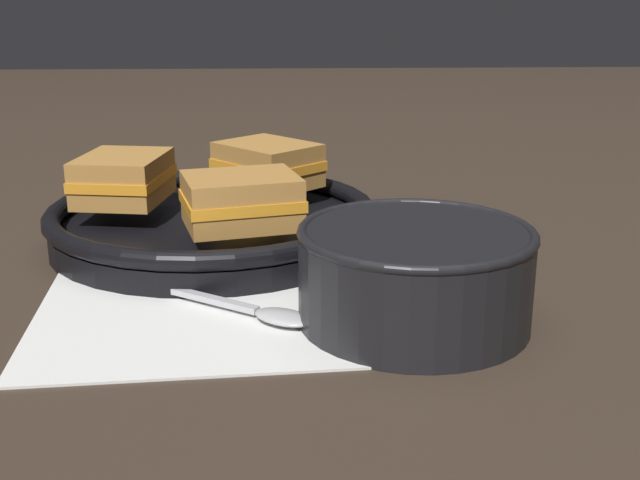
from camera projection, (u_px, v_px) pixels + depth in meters
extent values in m
plane|color=#382B21|center=(342.00, 302.00, 0.66)|extent=(4.00, 4.00, 0.00)
cube|color=white|center=(222.00, 305.00, 0.65)|extent=(0.31, 0.27, 0.00)
cylinder|color=black|center=(415.00, 277.00, 0.60)|extent=(0.18, 0.18, 0.07)
cylinder|color=orange|center=(416.00, 246.00, 0.60)|extent=(0.15, 0.15, 0.01)
torus|color=black|center=(416.00, 232.00, 0.59)|extent=(0.18, 0.18, 0.01)
cube|color=#B7B7BC|center=(204.00, 298.00, 0.64)|extent=(0.09, 0.07, 0.01)
ellipsoid|color=#B7B7BC|center=(284.00, 317.00, 0.61)|extent=(0.06, 0.05, 0.01)
cylinder|color=black|center=(213.00, 231.00, 0.81)|extent=(0.32, 0.32, 0.02)
torus|color=black|center=(213.00, 211.00, 0.80)|extent=(0.33, 0.33, 0.02)
cube|color=black|center=(110.00, 174.00, 0.97)|extent=(0.11, 0.13, 0.01)
cube|color=#B27A38|center=(242.00, 216.00, 0.72)|extent=(0.11, 0.10, 0.02)
cube|color=orange|center=(241.00, 201.00, 0.71)|extent=(0.12, 0.10, 0.01)
cube|color=#B27A38|center=(241.00, 185.00, 0.71)|extent=(0.11, 0.10, 0.02)
cube|color=#B27A38|center=(268.00, 177.00, 0.86)|extent=(0.12, 0.13, 0.02)
cube|color=orange|center=(268.00, 164.00, 0.86)|extent=(0.13, 0.13, 0.01)
cube|color=#B27A38|center=(268.00, 151.00, 0.86)|extent=(0.12, 0.13, 0.02)
cube|color=#B27A38|center=(125.00, 192.00, 0.80)|extent=(0.09, 0.11, 0.02)
cube|color=orange|center=(123.00, 178.00, 0.80)|extent=(0.10, 0.11, 0.01)
cube|color=#B27A38|center=(122.00, 164.00, 0.79)|extent=(0.09, 0.11, 0.02)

